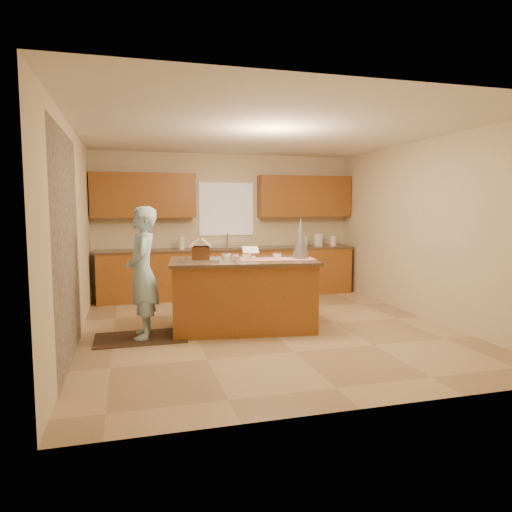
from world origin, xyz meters
The scene contains 28 objects.
floor centered at (0.00, 0.00, 0.00)m, with size 5.50×5.50×0.00m, color tan.
ceiling centered at (0.00, 0.00, 2.70)m, with size 5.50×5.50×0.00m, color silver.
wall_back centered at (0.00, 2.75, 1.35)m, with size 5.50×5.50×0.00m, color beige.
wall_front centered at (0.00, -2.75, 1.35)m, with size 5.50×5.50×0.00m, color beige.
wall_left centered at (-2.50, 0.00, 1.35)m, with size 5.50×5.50×0.00m, color beige.
wall_right centered at (2.50, 0.00, 1.35)m, with size 5.50×5.50×0.00m, color beige.
stone_accent centered at (-2.48, -0.80, 1.25)m, with size 2.50×2.50×0.00m, color gray.
window_curtain centered at (0.00, 2.72, 1.65)m, with size 1.05×0.03×1.00m, color white.
back_counter_base centered at (0.00, 2.45, 0.44)m, with size 4.80×0.60×0.88m, color #8F5E1D.
back_counter_top centered at (0.00, 2.45, 0.90)m, with size 4.85×0.63×0.04m, color brown.
upper_cabinet_left centered at (-1.55, 2.57, 1.90)m, with size 1.85×0.35×0.80m, color brown.
upper_cabinet_right centered at (1.55, 2.57, 1.90)m, with size 1.85×0.35×0.80m, color brown.
sink centered at (0.00, 2.45, 0.89)m, with size 0.70×0.45×0.12m, color silver.
faucet centered at (0.00, 2.63, 1.06)m, with size 0.03×0.03×0.28m, color silver.
island_base centered at (-0.33, 0.04, 0.46)m, with size 1.90×0.95×0.93m, color #8F5E1D.
island_top centered at (-0.33, 0.04, 0.95)m, with size 1.98×1.03×0.04m, color brown.
table_runner centered at (0.14, -0.02, 0.97)m, with size 1.05×0.38×0.01m, color red.
baking_tray centered at (-0.91, 0.06, 0.98)m, with size 0.48×0.36×0.03m, color silver.
cookbook centered at (-0.12, 0.41, 1.06)m, with size 0.23×0.02×0.19m, color white.
tinsel_tree centered at (0.49, -0.01, 1.26)m, with size 0.23×0.23×0.58m, color silver.
rug centered at (-1.73, -0.07, 0.01)m, with size 1.15×0.75×0.01m, color black.
boy centered at (-1.68, -0.07, 0.86)m, with size 0.62×0.40×1.69m, color #A6D6EC.
canister_a centered at (1.50, 2.45, 1.02)m, with size 0.15×0.15×0.21m, color white.
canister_b centered at (1.81, 2.45, 1.04)m, with size 0.17×0.17×0.25m, color white.
canister_c centered at (2.13, 2.45, 1.02)m, with size 0.13×0.13×0.19m, color white.
paper_towel centered at (-0.90, 2.45, 1.03)m, with size 0.10×0.10×0.23m, color white.
gingerbread_house centered at (-0.91, 0.06, 1.11)m, with size 0.32×0.33×0.30m.
candy_bowls centered at (-0.26, 0.18, 1.00)m, with size 0.83×0.66×0.06m.
Camera 1 is at (-1.85, -6.15, 1.69)m, focal length 32.78 mm.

